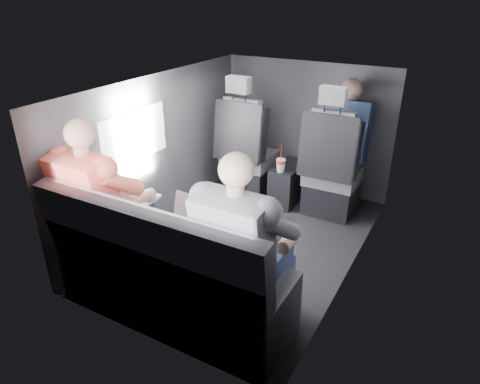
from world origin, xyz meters
The scene contains 19 objects.
floor centered at (0.00, 0.00, 0.00)m, with size 2.60×2.60×0.00m, color black.
ceiling centered at (0.00, 0.00, 1.35)m, with size 2.60×2.60×0.00m, color #B2B2AD.
panel_left centered at (-0.90, 0.00, 0.68)m, with size 0.02×2.60×1.35m, color #56565B.
panel_right centered at (0.90, 0.00, 0.68)m, with size 0.02×2.60×1.35m, color #56565B.
panel_front centered at (0.00, 1.30, 0.68)m, with size 1.80×0.02×1.35m, color #56565B.
panel_back centered at (0.00, -1.30, 0.68)m, with size 1.80×0.02×1.35m, color #56565B.
side_window centered at (-0.88, -0.30, 0.90)m, with size 0.02×0.75×0.42m, color white.
seatbelt centered at (0.45, 0.67, 0.80)m, with size 0.05×0.01×0.65m, color black.
front_seat_left centered at (-0.45, 0.84, 0.40)m, with size 0.52×0.58×1.26m.
front_seat_right centered at (0.45, 0.84, 0.40)m, with size 0.52×0.58×1.26m.
center_console centered at (0.00, 0.88, 0.20)m, with size 0.24×0.48×0.41m.
rear_bench centered at (0.00, -1.06, 0.31)m, with size 1.60×0.57×0.92m.
soda_cup centered at (-0.01, 0.69, 0.47)m, with size 0.09×0.09×0.28m.
laptop_white centered at (-0.57, -0.75, 0.63)m, with size 0.33×0.31×0.23m.
laptop_silver centered at (0.06, -0.76, 0.63)m, with size 0.34×0.31×0.23m.
laptop_black centered at (0.46, -0.79, 0.63)m, with size 0.32×0.29×0.21m.
passenger_rear_left centered at (-0.61, -0.97, 0.65)m, with size 0.54×0.65×1.28m.
passenger_rear_right centered at (0.50, -0.97, 0.64)m, with size 0.53×0.64×1.26m.
passenger_front_right centered at (0.49, 1.10, 0.75)m, with size 0.41×0.41×0.83m.
Camera 1 is at (1.49, -2.80, 2.01)m, focal length 32.00 mm.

